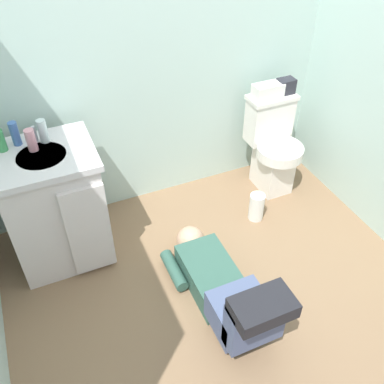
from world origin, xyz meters
TOP-DOWN VIEW (x-y plane):
  - ground_plane at (0.00, 0.00)m, footprint 3.04×3.11m
  - wall_back at (0.00, 1.09)m, footprint 2.70×0.08m
  - toilet at (0.85, 0.78)m, footprint 0.36×0.46m
  - vanity_cabinet at (-0.80, 0.69)m, footprint 0.60×0.53m
  - faucet at (-0.81, 0.84)m, footprint 0.02×0.02m
  - person_plumber at (-0.03, -0.15)m, footprint 0.38×1.06m
  - tissue_box at (0.80, 0.87)m, footprint 0.22×0.11m
  - toiletry_bag at (0.95, 0.87)m, footprint 0.12×0.09m
  - soap_dispenser at (-1.00, 0.82)m, footprint 0.06×0.06m
  - bottle_blue at (-0.91, 0.84)m, footprint 0.05×0.05m
  - bottle_pink at (-0.84, 0.75)m, footprint 0.06×0.06m
  - bottle_clear at (-0.76, 0.81)m, footprint 0.05×0.05m
  - paper_towel_roll at (0.55, 0.46)m, footprint 0.11×0.11m

SIDE VIEW (x-z plane):
  - ground_plane at x=0.00m, z-range -0.04..0.00m
  - paper_towel_roll at x=0.55m, z-range 0.00..0.22m
  - person_plumber at x=-0.03m, z-range -0.08..0.44m
  - toilet at x=0.85m, z-range -0.01..0.74m
  - vanity_cabinet at x=-0.80m, z-range 0.01..0.83m
  - tissue_box at x=0.80m, z-range 0.75..0.85m
  - toiletry_bag at x=0.95m, z-range 0.75..0.86m
  - faucet at x=-0.81m, z-range 0.82..0.92m
  - bottle_pink at x=-0.84m, z-range 0.82..0.95m
  - soap_dispenser at x=-1.00m, z-range 0.80..0.97m
  - bottle_clear at x=-0.76m, z-range 0.82..0.96m
  - bottle_blue at x=-0.91m, z-range 0.82..0.97m
  - wall_back at x=0.00m, z-range 0.00..2.40m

